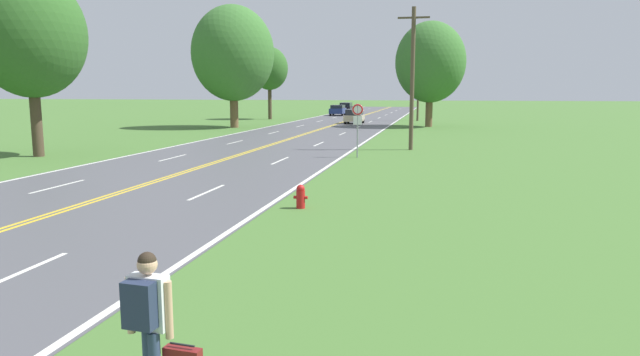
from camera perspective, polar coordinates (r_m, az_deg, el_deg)
hitchhiker_person at (r=6.68m, az=-16.89°, el=-12.62°), size 0.57×0.43×1.69m
fire_hydrant at (r=16.72m, az=-1.95°, el=-1.84°), size 0.42×0.26×0.70m
traffic_sign at (r=29.33m, az=3.78°, el=6.12°), size 0.60×0.10×2.76m
utility_pole_midground at (r=33.55m, az=9.22°, el=9.96°), size 1.80×0.24×8.09m
utility_pole_far at (r=66.15m, az=9.81°, el=9.20°), size 1.80×0.24×7.87m
tree_left_verge at (r=69.16m, az=-5.08°, el=10.83°), size 4.40×4.40×8.54m
tree_behind_sign at (r=33.32m, az=-27.02°, el=12.61°), size 5.55×5.55×9.42m
tree_mid_treeline at (r=53.96m, az=-8.71°, el=12.21°), size 7.56×7.56×11.14m
tree_right_cluster at (r=55.50m, az=10.98°, el=11.29°), size 6.57×6.57×9.84m
car_champagne_hatchback_nearest at (r=59.72m, az=3.46°, el=6.21°), size 1.87×3.53×1.49m
car_dark_blue_hatchback_approaching at (r=78.88m, az=1.80°, el=6.83°), size 1.87×3.57×1.45m
car_black_suv_mid_near at (r=86.03m, az=2.62°, el=7.04°), size 1.85×4.51×1.63m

